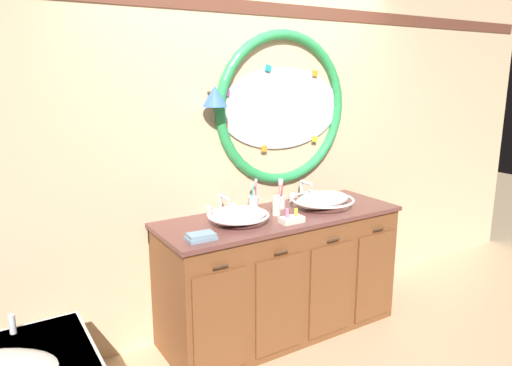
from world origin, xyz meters
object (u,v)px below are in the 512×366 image
Objects in this scene: toothbrush_holder_left at (253,202)px; toiletry_basket at (291,219)px; folded_hand_towel at (201,237)px; sink_basin_right at (322,200)px; soap_dispenser at (276,206)px; toothbrush_holder_right at (281,201)px; sink_basin_left at (239,215)px.

toothbrush_holder_left reaches higher than toiletry_basket.
sink_basin_right is at bearing 8.45° from folded_hand_towel.
toothbrush_holder_left reaches higher than soap_dispenser.
sink_basin_right is 0.51m from toothbrush_holder_left.
toothbrush_holder_right reaches higher than folded_hand_towel.
soap_dispenser is 0.94× the size of toiletry_basket.
toothbrush_holder_left reaches higher than folded_hand_towel.
sink_basin_right reaches higher than sink_basin_left.
sink_basin_left is 0.48m from toothbrush_holder_right.
folded_hand_towel is at bearing -171.55° from sink_basin_right.
toiletry_basket is at bearing -28.75° from sink_basin_left.
sink_basin_left is 0.32m from soap_dispenser.
soap_dispenser reaches higher than folded_hand_towel.
toiletry_basket is (-0.41, -0.17, -0.04)m from sink_basin_right.
soap_dispenser is (0.05, -0.22, 0.01)m from toothbrush_holder_left.
toothbrush_holder_right reaches higher than toiletry_basket.
soap_dispenser is at bearing -133.93° from toothbrush_holder_right.
toothbrush_holder_right is at bearing 46.07° from soap_dispenser.
toiletry_basket is (-0.14, -0.33, -0.03)m from toothbrush_holder_right.
sink_basin_right is at bearing -29.26° from toothbrush_holder_left.
toothbrush_holder_left and toothbrush_holder_right have the same top height.
toothbrush_holder_right is (-0.27, 0.16, -0.00)m from sink_basin_right.
sink_basin_right is at bearing 22.70° from toiletry_basket.
toothbrush_holder_left is at bearing 42.85° from sink_basin_left.
folded_hand_towel is at bearing -158.33° from toothbrush_holder_right.
toothbrush_holder_left is at bearing 150.74° from sink_basin_right.
soap_dispenser is 0.88× the size of folded_hand_towel.
toiletry_basket reaches higher than folded_hand_towel.
folded_hand_towel is at bearing -146.59° from toothbrush_holder_left.
toothbrush_holder_left is at bearing 95.46° from toiletry_basket.
toothbrush_holder_left is (-0.45, 0.25, -0.01)m from sink_basin_right.
sink_basin_left is at bearing 24.37° from folded_hand_towel.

